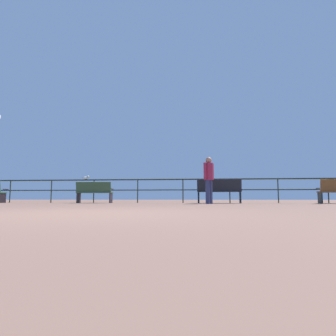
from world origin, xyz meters
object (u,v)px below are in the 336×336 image
object	(u,v)px
bench_near_right	(219,190)
seagull_on_rail	(86,178)
person_by_bench	(209,177)
bench_near_left	(94,191)

from	to	relation	value
bench_near_right	seagull_on_rail	xyz separation A→B (m)	(-5.65, 0.67, 0.56)
bench_near_right	seagull_on_rail	bearing A→B (deg)	173.21
person_by_bench	bench_near_right	bearing A→B (deg)	69.17
bench_near_left	person_by_bench	xyz separation A→B (m)	(4.58, -1.16, 0.47)
seagull_on_rail	bench_near_left	bearing A→B (deg)	-46.15
person_by_bench	seagull_on_rail	world-z (taller)	person_by_bench
bench_near_left	person_by_bench	world-z (taller)	person_by_bench
bench_near_right	person_by_bench	distance (m)	1.30
bench_near_right	bench_near_left	bearing A→B (deg)	179.86
bench_near_right	person_by_bench	bearing A→B (deg)	-110.83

